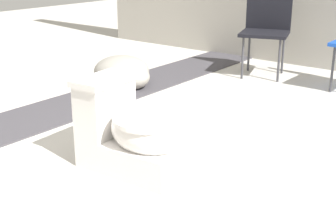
{
  "coord_description": "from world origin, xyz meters",
  "views": [
    {
      "loc": [
        1.61,
        -1.87,
        1.17
      ],
      "look_at": [
        -0.02,
        0.21,
        0.3
      ],
      "focal_mm": 50.0,
      "sensor_mm": 36.0,
      "label": 1
    }
  ],
  "objects_px": {
    "folding_chair_left": "(267,22)",
    "boulder_near": "(131,77)",
    "toilet": "(135,132)",
    "boulder_far": "(122,71)"
  },
  "relations": [
    {
      "from": "toilet",
      "to": "folding_chair_left",
      "type": "xyz_separation_m",
      "value": [
        -0.44,
        2.41,
        0.29
      ]
    },
    {
      "from": "boulder_far",
      "to": "folding_chair_left",
      "type": "bearing_deg",
      "value": 56.75
    },
    {
      "from": "toilet",
      "to": "boulder_far",
      "type": "bearing_deg",
      "value": 132.07
    },
    {
      "from": "folding_chair_left",
      "to": "boulder_near",
      "type": "xyz_separation_m",
      "value": [
        -0.67,
        -1.23,
        -0.4
      ]
    },
    {
      "from": "toilet",
      "to": "folding_chair_left",
      "type": "relative_size",
      "value": 0.79
    },
    {
      "from": "boulder_far",
      "to": "boulder_near",
      "type": "bearing_deg",
      "value": -6.78
    },
    {
      "from": "toilet",
      "to": "boulder_far",
      "type": "relative_size",
      "value": 1.31
    },
    {
      "from": "toilet",
      "to": "boulder_near",
      "type": "bearing_deg",
      "value": 129.39
    },
    {
      "from": "toilet",
      "to": "folding_chair_left",
      "type": "bearing_deg",
      "value": 96.25
    },
    {
      "from": "folding_chair_left",
      "to": "boulder_far",
      "type": "relative_size",
      "value": 1.67
    }
  ]
}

